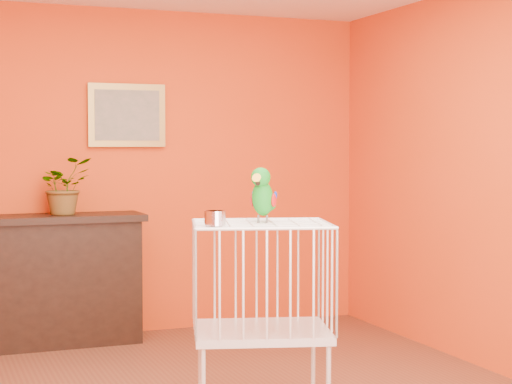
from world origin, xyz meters
name	(u,v)px	position (x,y,z in m)	size (l,w,h in m)	color
room_shell	(216,131)	(0.00, 0.00, 1.58)	(4.50, 4.50, 4.50)	#DE4614
console_cabinet	(55,280)	(-0.61, 2.02, 0.50)	(1.33, 0.48, 0.99)	black
potted_plant	(63,192)	(-0.53, 2.07, 1.16)	(0.39, 0.43, 0.34)	#26722D
framed_picture	(127,115)	(0.00, 2.22, 1.75)	(0.62, 0.04, 0.50)	#AE8E3E
birdcage	(261,321)	(0.14, -0.32, 0.57)	(0.83, 0.72, 1.10)	silver
feed_cup	(215,218)	(-0.15, -0.43, 1.14)	(0.11, 0.11, 0.07)	silver
parrot	(263,194)	(0.16, -0.29, 1.25)	(0.21, 0.24, 0.30)	#59544C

